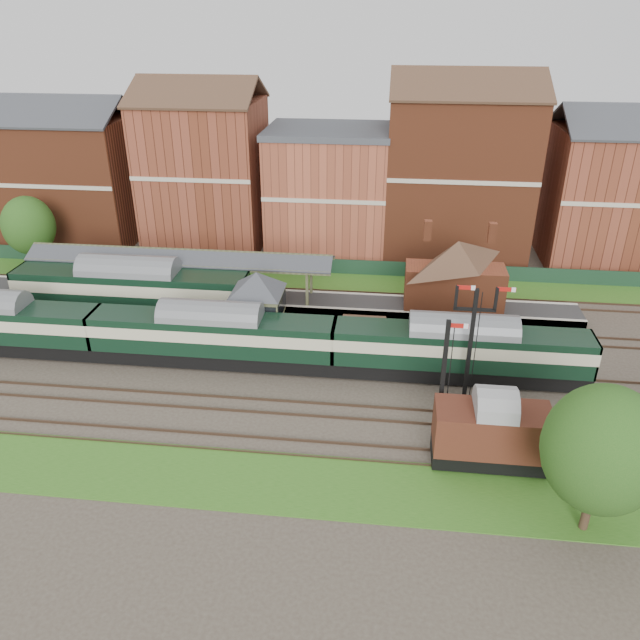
# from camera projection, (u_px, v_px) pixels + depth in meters

# --- Properties ---
(ground) EXTENTS (160.00, 160.00, 0.00)m
(ground) POSITION_uv_depth(u_px,v_px,m) (292.00, 368.00, 44.98)
(ground) COLOR #473D33
(ground) RESTS_ON ground
(grass_back) EXTENTS (90.00, 4.50, 0.06)m
(grass_back) POSITION_uv_depth(u_px,v_px,m) (318.00, 281.00, 59.13)
(grass_back) COLOR #2D6619
(grass_back) RESTS_ON ground
(grass_front) EXTENTS (90.00, 5.00, 0.06)m
(grass_front) POSITION_uv_depth(u_px,v_px,m) (258.00, 480.00, 34.34)
(grass_front) COLOR #2D6619
(grass_front) RESTS_ON ground
(fence) EXTENTS (90.00, 0.12, 1.50)m
(fence) POSITION_uv_depth(u_px,v_px,m) (320.00, 266.00, 60.58)
(fence) COLOR #193823
(fence) RESTS_ON ground
(platform) EXTENTS (55.00, 3.40, 1.00)m
(platform) POSITION_uv_depth(u_px,v_px,m) (252.00, 301.00, 53.90)
(platform) COLOR #2D2D2D
(platform) RESTS_ON ground
(signal_box) EXTENTS (5.40, 5.40, 6.00)m
(signal_box) POSITION_uv_depth(u_px,v_px,m) (258.00, 307.00, 46.72)
(signal_box) COLOR #6B7E59
(signal_box) RESTS_ON ground
(brick_hut) EXTENTS (3.20, 2.64, 2.94)m
(brick_hut) POSITION_uv_depth(u_px,v_px,m) (364.00, 336.00, 46.79)
(brick_hut) COLOR brown
(brick_hut) RESTS_ON ground
(station_building) EXTENTS (8.10, 8.10, 5.90)m
(station_building) POSITION_uv_depth(u_px,v_px,m) (455.00, 273.00, 50.57)
(station_building) COLOR brown
(station_building) RESTS_ON platform
(canopy) EXTENTS (26.00, 3.89, 4.08)m
(canopy) POSITION_uv_depth(u_px,v_px,m) (180.00, 254.00, 52.67)
(canopy) COLOR #4D4D30
(canopy) RESTS_ON platform
(semaphore_bracket) EXTENTS (3.60, 0.25, 8.18)m
(semaphore_bracket) POSITION_uv_depth(u_px,v_px,m) (472.00, 337.00, 39.42)
(semaphore_bracket) COLOR black
(semaphore_bracket) RESTS_ON ground
(semaphore_siding) EXTENTS (1.23, 0.25, 8.00)m
(semaphore_siding) POSITION_uv_depth(u_px,v_px,m) (443.00, 380.00, 35.86)
(semaphore_siding) COLOR black
(semaphore_siding) RESTS_ON ground
(town_backdrop) EXTENTS (69.00, 10.00, 16.00)m
(town_backdrop) POSITION_uv_depth(u_px,v_px,m) (327.00, 184.00, 63.96)
(town_backdrop) COLOR brown
(town_backdrop) RESTS_ON ground
(dmu_train) EXTENTS (52.47, 2.76, 4.03)m
(dmu_train) POSITION_uv_depth(u_px,v_px,m) (212.00, 335.00, 44.50)
(dmu_train) COLOR black
(dmu_train) RESTS_ON ground
(platform_railcar) EXTENTS (19.34, 3.05, 4.45)m
(platform_railcar) POSITION_uv_depth(u_px,v_px,m) (132.00, 289.00, 51.04)
(platform_railcar) COLOR black
(platform_railcar) RESTS_ON ground
(goods_van_a) EXTENTS (6.35, 2.75, 3.86)m
(goods_van_a) POSITION_uv_depth(u_px,v_px,m) (491.00, 432.00, 34.70)
(goods_van_a) COLOR black
(goods_van_a) RESTS_ON ground
(tree_far) EXTENTS (5.60, 5.60, 8.17)m
(tree_far) POSITION_uv_depth(u_px,v_px,m) (603.00, 450.00, 29.01)
(tree_far) COLOR #382619
(tree_far) RESTS_ON ground
(tree_back) EXTENTS (4.96, 4.96, 7.24)m
(tree_back) POSITION_uv_depth(u_px,v_px,m) (29.00, 226.00, 60.11)
(tree_back) COLOR #382619
(tree_back) RESTS_ON ground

